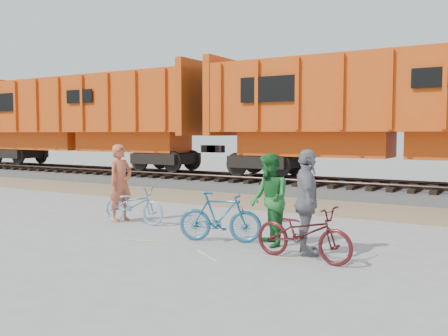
{
  "coord_description": "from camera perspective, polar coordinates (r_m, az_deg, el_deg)",
  "views": [
    {
      "loc": [
        5.56,
        -8.55,
        2.19
      ],
      "look_at": [
        -0.47,
        1.5,
        1.37
      ],
      "focal_mm": 40.0,
      "sensor_mm": 36.0,
      "label": 1
    }
  ],
  "objects": [
    {
      "name": "ground",
      "position": [
        10.43,
        -2.04,
        -8.12
      ],
      "size": [
        120.0,
        120.0,
        0.0
      ],
      "primitive_type": "plane",
      "color": "#9E9E99",
      "rests_on": "ground"
    },
    {
      "name": "gravel_strip",
      "position": [
        15.27,
        9.31,
        -4.26
      ],
      "size": [
        120.0,
        3.0,
        0.02
      ],
      "primitive_type": "cube",
      "color": "tan",
      "rests_on": "ground"
    },
    {
      "name": "ballast_bed",
      "position": [
        18.52,
        13.32,
        -2.43
      ],
      "size": [
        120.0,
        4.0,
        0.3
      ],
      "primitive_type": "cube",
      "color": "slate",
      "rests_on": "ground"
    },
    {
      "name": "track",
      "position": [
        18.49,
        13.34,
        -1.43
      ],
      "size": [
        120.0,
        2.6,
        0.24
      ],
      "color": "black",
      "rests_on": "ballast_bed"
    },
    {
      "name": "hopper_car_left",
      "position": [
        25.57,
        -15.72,
        5.68
      ],
      "size": [
        14.0,
        3.13,
        4.65
      ],
      "color": "black",
      "rests_on": "track"
    },
    {
      "name": "hopper_car_center",
      "position": [
        17.93,
        19.56,
        6.38
      ],
      "size": [
        14.0,
        3.13,
        4.65
      ],
      "color": "black",
      "rests_on": "track"
    },
    {
      "name": "bicycle_blue",
      "position": [
        12.31,
        -10.3,
        -4.14
      ],
      "size": [
        1.78,
        0.69,
        0.92
      ],
      "primitive_type": "imported",
      "rotation": [
        0.0,
        0.0,
        1.62
      ],
      "color": "#81ADD5",
      "rests_on": "ground"
    },
    {
      "name": "bicycle_teal",
      "position": [
        10.07,
        -0.47,
        -5.61
      ],
      "size": [
        1.75,
        0.99,
        1.01
      ],
      "primitive_type": "imported",
      "rotation": [
        0.0,
        0.0,
        1.89
      ],
      "color": "#1E5F81",
      "rests_on": "ground"
    },
    {
      "name": "bicycle_maroon",
      "position": [
        8.75,
        9.04,
        -7.33
      ],
      "size": [
        1.88,
        0.82,
        0.96
      ],
      "primitive_type": "imported",
      "rotation": [
        0.0,
        0.0,
        1.47
      ],
      "color": "#481316",
      "rests_on": "ground"
    },
    {
      "name": "person_solo",
      "position": [
        12.66,
        -11.73,
        -1.67
      ],
      "size": [
        0.53,
        0.74,
        1.91
      ],
      "primitive_type": "imported",
      "rotation": [
        0.0,
        0.0,
        1.47
      ],
      "color": "#C45D3B",
      "rests_on": "ground"
    },
    {
      "name": "person_man",
      "position": [
        9.72,
        5.2,
        -3.61
      ],
      "size": [
        1.1,
        1.11,
        1.81
      ],
      "primitive_type": "imported",
      "rotation": [
        0.0,
        0.0,
        -0.82
      ],
      "color": "#22712D",
      "rests_on": "ground"
    },
    {
      "name": "person_woman",
      "position": [
        9.07,
        9.43,
        -3.88
      ],
      "size": [
        0.92,
        1.21,
        1.91
      ],
      "primitive_type": "imported",
      "rotation": [
        0.0,
        0.0,
        2.03
      ],
      "color": "gray",
      "rests_on": "ground"
    }
  ]
}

